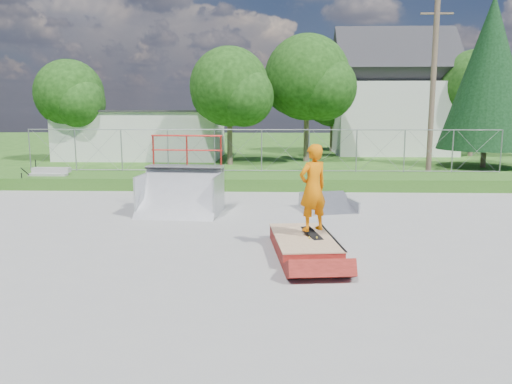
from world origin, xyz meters
TOP-DOWN VIEW (x-y plane):
  - ground at (0.00, 0.00)m, footprint 120.00×120.00m
  - concrete_pad at (0.00, 0.00)m, footprint 20.00×16.00m
  - grass_berm at (0.00, 9.50)m, footprint 24.00×3.00m
  - grind_box at (1.16, -0.09)m, footprint 1.51×2.68m
  - quarter_pipe at (-2.26, 3.82)m, footprint 2.47×2.14m
  - flat_bank_ramp at (2.21, 4.59)m, footprint 1.79×1.87m
  - skateboard at (1.34, -0.02)m, footprint 0.46×0.82m
  - skater at (1.34, -0.02)m, footprint 0.82×0.75m
  - concrete_stairs at (-8.50, 8.70)m, footprint 1.50×1.60m
  - chain_link_fence at (0.00, 10.50)m, footprint 20.00×0.06m
  - utility_building_flat at (-8.00, 22.00)m, footprint 10.00×6.00m
  - gable_house at (9.00, 26.00)m, footprint 8.40×6.08m
  - utility_pole at (7.50, 12.00)m, footprint 0.24×0.24m
  - tree_left_near at (-1.75, 17.83)m, footprint 4.76×4.48m
  - tree_center at (2.78, 19.81)m, footprint 5.44×5.12m
  - tree_left_far at (-11.77, 19.85)m, footprint 4.42×4.16m
  - tree_right_far at (14.27, 23.82)m, footprint 5.10×4.80m
  - tree_back_mid at (5.21, 27.86)m, footprint 4.08×3.84m
  - conifer_tree at (12.00, 17.00)m, footprint 5.04×5.04m

SIDE VIEW (x-z plane):
  - ground at x=0.00m, z-range 0.00..0.00m
  - concrete_pad at x=0.00m, z-range 0.00..0.04m
  - grind_box at x=1.16m, z-range 0.00..0.38m
  - flat_bank_ramp at x=2.21m, z-range 0.00..0.46m
  - grass_berm at x=0.00m, z-range 0.00..0.50m
  - concrete_stairs at x=-8.50m, z-range 0.00..0.80m
  - skateboard at x=1.34m, z-range 0.36..0.49m
  - quarter_pipe at x=-2.26m, z-range 0.00..2.33m
  - skater at x=1.34m, z-range 0.43..2.30m
  - chain_link_fence at x=0.00m, z-range 0.50..2.30m
  - utility_building_flat at x=-8.00m, z-range 0.00..3.00m
  - tree_back_mid at x=5.21m, z-range 0.78..6.48m
  - gable_house at x=9.00m, z-range -0.63..8.31m
  - tree_left_far at x=-11.77m, z-range 0.85..7.02m
  - utility_pole at x=7.50m, z-range 0.00..8.00m
  - tree_left_near at x=-1.75m, z-range 0.91..7.56m
  - tree_right_far at x=14.27m, z-range 0.98..8.10m
  - tree_center at x=2.78m, z-range 1.05..8.65m
  - conifer_tree at x=12.00m, z-range 0.50..9.60m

